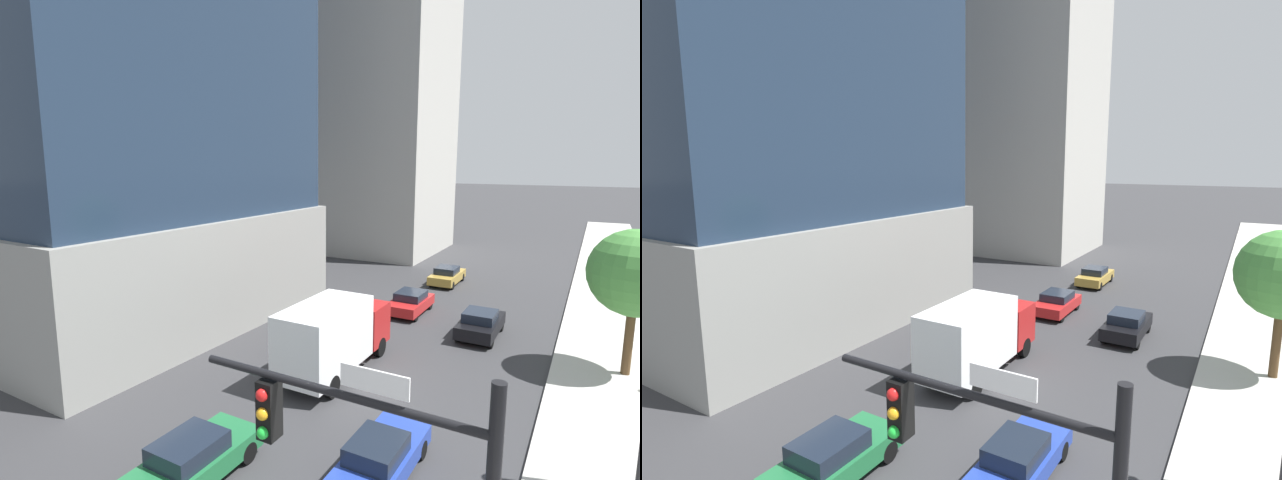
{
  "view_description": "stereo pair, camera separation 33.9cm",
  "coord_description": "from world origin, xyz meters",
  "views": [
    {
      "loc": [
        7.51,
        -3.74,
        9.4
      ],
      "look_at": [
        -0.73,
        10.31,
        6.69
      ],
      "focal_mm": 26.84,
      "sensor_mm": 36.0,
      "label": 1
    },
    {
      "loc": [
        7.8,
        -3.57,
        9.4
      ],
      "look_at": [
        -0.73,
        10.31,
        6.69
      ],
      "focal_mm": 26.84,
      "sensor_mm": 36.0,
      "label": 2
    }
  ],
  "objects": [
    {
      "name": "sidewalk",
      "position": [
        8.92,
        20.0,
        0.07
      ],
      "size": [
        5.45,
        120.0,
        0.15
      ],
      "primitive_type": "cube",
      "color": "#B2AFA8",
      "rests_on": "ground"
    },
    {
      "name": "car_blue",
      "position": [
        2.49,
        8.36,
        0.66
      ],
      "size": [
        1.73,
        4.34,
        1.37
      ],
      "color": "#233D9E",
      "rests_on": "ground"
    },
    {
      "name": "car_red",
      "position": [
        -2.2,
        23.94,
        0.68
      ],
      "size": [
        1.9,
        4.08,
        1.35
      ],
      "color": "red",
      "rests_on": "ground"
    },
    {
      "name": "car_black",
      "position": [
        2.49,
        21.96,
        0.73
      ],
      "size": [
        1.88,
        4.19,
        1.45
      ],
      "color": "black",
      "rests_on": "ground"
    },
    {
      "name": "box_truck",
      "position": [
        -2.2,
        13.99,
        1.83
      ],
      "size": [
        2.37,
        7.02,
        3.34
      ],
      "color": "#B21E1E",
      "rests_on": "ground"
    },
    {
      "name": "car_gold",
      "position": [
        -2.2,
        32.2,
        0.67
      ],
      "size": [
        1.81,
        4.37,
        1.35
      ],
      "color": "#AD8938",
      "rests_on": "ground"
    },
    {
      "name": "construction_building",
      "position": [
        -12.63,
        43.44,
        17.63
      ],
      "size": [
        17.06,
        14.23,
        42.07
      ],
      "color": "#B2AFA8",
      "rests_on": "ground"
    },
    {
      "name": "car_green",
      "position": [
        -2.2,
        5.45,
        0.73
      ],
      "size": [
        1.82,
        4.22,
        1.46
      ],
      "color": "#1E6638",
      "rests_on": "ground"
    }
  ]
}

